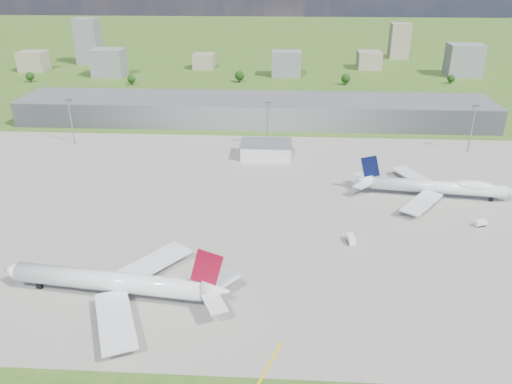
# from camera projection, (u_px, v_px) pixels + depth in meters

# --- Properties ---
(ground) EXTENTS (1400.00, 1400.00, 0.00)m
(ground) POSITION_uv_depth(u_px,v_px,m) (253.00, 129.00, 311.01)
(ground) COLOR #30551A
(ground) RESTS_ON ground
(apron) EXTENTS (360.00, 190.00, 0.08)m
(apron) POSITION_uv_depth(u_px,v_px,m) (261.00, 208.00, 210.80)
(apron) COLOR gray
(apron) RESTS_ON ground
(terminal) EXTENTS (300.00, 42.00, 15.00)m
(terminal) POSITION_uv_depth(u_px,v_px,m) (255.00, 110.00, 321.46)
(terminal) COLOR slate
(terminal) RESTS_ON ground
(ops_building) EXTENTS (26.00, 16.00, 8.00)m
(ops_building) POSITION_uv_depth(u_px,v_px,m) (266.00, 150.00, 263.50)
(ops_building) COLOR silver
(ops_building) RESTS_ON ground
(mast_west) EXTENTS (3.50, 2.00, 25.90)m
(mast_west) POSITION_uv_depth(u_px,v_px,m) (70.00, 114.00, 277.13)
(mast_west) COLOR gray
(mast_west) RESTS_ON ground
(mast_center) EXTENTS (3.50, 2.00, 25.90)m
(mast_center) POSITION_uv_depth(u_px,v_px,m) (267.00, 117.00, 271.34)
(mast_center) COLOR gray
(mast_center) RESTS_ON ground
(mast_east) EXTENTS (3.50, 2.00, 25.90)m
(mast_east) POSITION_uv_depth(u_px,v_px,m) (474.00, 120.00, 265.56)
(mast_east) COLOR gray
(mast_east) RESTS_ON ground
(airliner_red_twin) EXTENTS (73.77, 57.14, 20.24)m
(airliner_red_twin) POSITION_uv_depth(u_px,v_px,m) (117.00, 283.00, 152.34)
(airliner_red_twin) COLOR white
(airliner_red_twin) RESTS_ON ground
(airliner_blue_quad) EXTENTS (68.39, 53.29, 17.86)m
(airliner_blue_quad) POSITION_uv_depth(u_px,v_px,m) (438.00, 187.00, 218.10)
(airliner_blue_quad) COLOR white
(airliner_blue_quad) RESTS_ON ground
(tug_yellow) EXTENTS (4.12, 3.07, 1.82)m
(tug_yellow) POSITION_uv_depth(u_px,v_px,m) (198.00, 287.00, 157.82)
(tug_yellow) COLOR #CD970C
(tug_yellow) RESTS_ON ground
(van_white_near) EXTENTS (3.22, 5.90, 2.82)m
(van_white_near) POSITION_uv_depth(u_px,v_px,m) (351.00, 240.00, 183.87)
(van_white_near) COLOR white
(van_white_near) RESTS_ON ground
(van_white_far) EXTENTS (5.21, 3.76, 2.45)m
(van_white_far) POSITION_uv_depth(u_px,v_px,m) (481.00, 223.00, 195.66)
(van_white_far) COLOR white
(van_white_far) RESTS_ON ground
(bldg_far_w) EXTENTS (24.00, 20.00, 18.00)m
(bldg_far_w) POSITION_uv_depth(u_px,v_px,m) (33.00, 61.00, 472.85)
(bldg_far_w) COLOR gray
(bldg_far_w) RESTS_ON ground
(bldg_w) EXTENTS (28.00, 22.00, 24.00)m
(bldg_w) POSITION_uv_depth(u_px,v_px,m) (109.00, 63.00, 449.26)
(bldg_w) COLOR slate
(bldg_w) RESTS_ON ground
(bldg_cw) EXTENTS (20.00, 18.00, 14.00)m
(bldg_cw) POSITION_uv_depth(u_px,v_px,m) (204.00, 61.00, 483.40)
(bldg_cw) COLOR gray
(bldg_cw) RESTS_ON ground
(bldg_c) EXTENTS (26.00, 20.00, 22.00)m
(bldg_c) POSITION_uv_depth(u_px,v_px,m) (286.00, 64.00, 450.33)
(bldg_c) COLOR slate
(bldg_c) RESTS_ON ground
(bldg_ce) EXTENTS (22.00, 24.00, 16.00)m
(bldg_ce) POSITION_uv_depth(u_px,v_px,m) (369.00, 60.00, 483.62)
(bldg_ce) COLOR gray
(bldg_ce) RESTS_ON ground
(bldg_e) EXTENTS (30.00, 22.00, 28.00)m
(bldg_e) POSITION_uv_depth(u_px,v_px,m) (464.00, 60.00, 449.71)
(bldg_e) COLOR slate
(bldg_e) RESTS_ON ground
(bldg_tall_w) EXTENTS (22.00, 20.00, 44.00)m
(bldg_tall_w) POSITION_uv_depth(u_px,v_px,m) (88.00, 41.00, 501.53)
(bldg_tall_w) COLOR slate
(bldg_tall_w) RESTS_ON ground
(bldg_tall_e) EXTENTS (20.00, 18.00, 36.00)m
(bldg_tall_e) POSITION_uv_depth(u_px,v_px,m) (399.00, 41.00, 531.69)
(bldg_tall_e) COLOR gray
(bldg_tall_e) RESTS_ON ground
(tree_far_w) EXTENTS (7.20, 7.20, 8.80)m
(tree_far_w) POSITION_uv_depth(u_px,v_px,m) (30.00, 76.00, 428.09)
(tree_far_w) COLOR #382314
(tree_far_w) RESTS_ON ground
(tree_w) EXTENTS (6.75, 6.75, 8.25)m
(tree_w) POSITION_uv_depth(u_px,v_px,m) (131.00, 79.00, 418.96)
(tree_w) COLOR #382314
(tree_w) RESTS_ON ground
(tree_c) EXTENTS (8.10, 8.10, 9.90)m
(tree_c) POSITION_uv_depth(u_px,v_px,m) (240.00, 76.00, 427.41)
(tree_c) COLOR #382314
(tree_c) RESTS_ON ground
(tree_e) EXTENTS (7.65, 7.65, 9.35)m
(tree_e) POSITION_uv_depth(u_px,v_px,m) (346.00, 79.00, 418.28)
(tree_e) COLOR #382314
(tree_e) RESTS_ON ground
(tree_far_e) EXTENTS (6.30, 6.30, 7.70)m
(tree_far_e) POSITION_uv_depth(u_px,v_px,m) (451.00, 78.00, 423.02)
(tree_far_e) COLOR #382314
(tree_far_e) RESTS_ON ground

